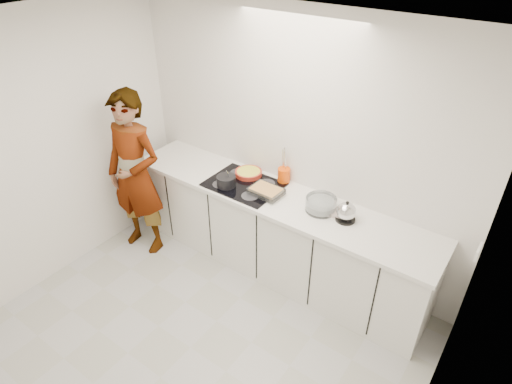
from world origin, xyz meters
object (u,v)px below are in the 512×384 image
Objects in this scene: utensil_crock at (284,175)px; baking_dish at (266,191)px; cook at (135,175)px; hob at (244,184)px; tart_dish at (248,173)px; saucepan at (226,181)px; kettle at (346,212)px; mixing_bowl at (321,205)px.

baking_dish is at bearing -91.56° from utensil_crock.
hob is at bearing 17.57° from cook.
saucepan reaches higher than tart_dish.
baking_dish is (0.35, -0.19, 0.01)m from tart_dish.
utensil_crock is at bearing 44.64° from saucepan.
kettle is (1.08, 0.06, 0.08)m from hob.
utensil_crock is at bearing 17.25° from tart_dish.
kettle is 2.19m from cook.
cook is (-0.96, -0.67, -0.04)m from tart_dish.
mixing_bowl is at bearing 4.23° from hob.
tart_dish is at bearing -162.75° from utensil_crock.
cook is at bearing -145.03° from tart_dish.
tart_dish is 1.15m from kettle.
baking_dish is at bearing -174.50° from kettle.
hob is 2.34× the size of mixing_bowl.
utensil_crock reaches higher than baking_dish.
kettle reaches higher than baking_dish.
cook is at bearing -149.29° from utensil_crock.
tart_dish is at bearing 151.84° from baking_dish.
saucepan is 0.77× the size of mixing_bowl.
kettle is at bearing 5.50° from baking_dish.
mixing_bowl is 1.95m from cook.
cook is at bearing -153.80° from hob.
baking_dish reaches higher than hob.
saucepan is 0.13× the size of cook.
tart_dish is at bearing 173.29° from mixing_bowl.
saucepan is at bearing 13.96° from cook.
utensil_crock is at bearing 43.66° from hob.
cook is (-0.91, -0.38, -0.07)m from saucepan.
tart_dish is at bearing 174.48° from kettle.
cook is (-2.11, -0.56, -0.09)m from kettle.
cook reaches higher than utensil_crock.
baking_dish is 0.17× the size of cook.
kettle is (1.20, 0.18, 0.02)m from saucepan.
tart_dish is 0.38m from utensil_crock.
kettle reaches higher than mixing_bowl.
kettle is at bearing 8.75° from saucepan.
baking_dish is 1.44× the size of kettle.
kettle is 1.41× the size of utensil_crock.
cook reaches higher than saucepan.
kettle is at bearing -15.73° from utensil_crock.
saucepan is at bearing -171.25° from kettle.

